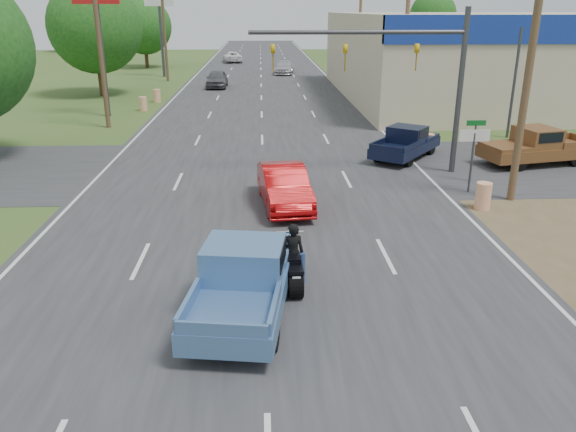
{
  "coord_description": "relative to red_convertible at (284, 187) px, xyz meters",
  "views": [
    {
      "loc": [
        -0.02,
        -7.03,
        6.88
      ],
      "look_at": [
        0.7,
        8.08,
        1.3
      ],
      "focal_mm": 35.0,
      "sensor_mm": 36.0,
      "label": 1
    }
  ],
  "objects": [
    {
      "name": "barrel_2",
      "position": [
        -9.28,
        21.31,
        -0.25
      ],
      "size": [
        0.56,
        0.56,
        1.0
      ],
      "primitive_type": "cylinder",
      "color": "orange",
      "rests_on": "ground"
    },
    {
      "name": "utility_pole_3",
      "position": [
        8.72,
        36.31,
        4.57
      ],
      "size": [
        2.0,
        0.28,
        10.0
      ],
      "color": "#4C3823",
      "rests_on": "ground"
    },
    {
      "name": "distant_car_silver",
      "position": [
        1.86,
        45.44,
        -0.02
      ],
      "size": [
        2.51,
        5.21,
        1.46
      ],
      "primitive_type": "imported",
      "rotation": [
        0.0,
        0.0,
        -0.09
      ],
      "color": "#B7B6BB",
      "rests_on": "ground"
    },
    {
      "name": "distant_car_grey",
      "position": [
        -4.88,
        33.86,
        0.04
      ],
      "size": [
        1.92,
        4.63,
        1.57
      ],
      "primitive_type": "imported",
      "rotation": [
        0.0,
        0.0,
        -0.01
      ],
      "color": "#515155",
      "rests_on": "ground"
    },
    {
      "name": "lane_sign",
      "position": [
        7.42,
        1.31,
        1.15
      ],
      "size": [
        1.2,
        0.08,
        2.52
      ],
      "color": "#3F3F44",
      "rests_on": "ground"
    },
    {
      "name": "pole_sign_left_far",
      "position": [
        -11.28,
        43.31,
        6.42
      ],
      "size": [
        3.0,
        0.35,
        9.2
      ],
      "color": "#3F3F44",
      "rests_on": "ground"
    },
    {
      "name": "street_name_sign",
      "position": [
        8.02,
        2.81,
        0.86
      ],
      "size": [
        0.8,
        0.08,
        2.61
      ],
      "color": "#3F3F44",
      "rests_on": "ground"
    },
    {
      "name": "tree_2",
      "position": [
        -14.98,
        53.31,
        4.21
      ],
      "size": [
        6.72,
        6.72,
        8.32
      ],
      "color": "#422D19",
      "rests_on": "ground"
    },
    {
      "name": "main_road",
      "position": [
        -0.78,
        27.31,
        -0.74
      ],
      "size": [
        15.0,
        180.0,
        0.02
      ],
      "primitive_type": "cube",
      "color": "#2D2D30",
      "rests_on": "ground"
    },
    {
      "name": "utility_pole_5",
      "position": [
        -10.28,
        15.31,
        4.57
      ],
      "size": [
        2.0,
        0.28,
        10.0
      ],
      "color": "#4C3823",
      "rests_on": "ground"
    },
    {
      "name": "utility_pole_2",
      "position": [
        8.72,
        18.31,
        4.57
      ],
      "size": [
        2.0,
        0.28,
        10.0
      ],
      "color": "#4C3823",
      "rests_on": "ground"
    },
    {
      "name": "signal_mast",
      "position": [
        5.04,
        4.31,
        4.05
      ],
      "size": [
        9.12,
        0.4,
        7.0
      ],
      "color": "#3F3F44",
      "rests_on": "ground"
    },
    {
      "name": "brown_pickup",
      "position": [
        11.96,
        5.41,
        0.13
      ],
      "size": [
        5.59,
        3.12,
        1.75
      ],
      "rotation": [
        0.0,
        0.0,
        1.79
      ],
      "color": "black",
      "rests_on": "ground"
    },
    {
      "name": "tree_1",
      "position": [
        -14.28,
        29.31,
        4.83
      ],
      "size": [
        7.56,
        7.56,
        9.36
      ],
      "color": "#422D19",
      "rests_on": "ground"
    },
    {
      "name": "tree_6",
      "position": [
        -30.78,
        82.31,
        5.76
      ],
      "size": [
        8.82,
        8.82,
        10.92
      ],
      "color": "#422D19",
      "rests_on": "ground"
    },
    {
      "name": "barrel_0",
      "position": [
        7.22,
        -0.69,
        -0.25
      ],
      "size": [
        0.56,
        0.56,
        1.0
      ],
      "primitive_type": "cylinder",
      "color": "orange",
      "rests_on": "ground"
    },
    {
      "name": "motorcycle",
      "position": [
        -0.03,
        -6.42,
        -0.21
      ],
      "size": [
        0.74,
        2.4,
        1.22
      ],
      "rotation": [
        0.0,
        0.0,
        0.04
      ],
      "color": "black",
      "rests_on": "ground"
    },
    {
      "name": "utility_pole_1",
      "position": [
        8.72,
        0.31,
        4.57
      ],
      "size": [
        2.0,
        0.28,
        10.0
      ],
      "color": "#4C3823",
      "rests_on": "ground"
    },
    {
      "name": "blue_pickup",
      "position": [
        -1.26,
        -7.54,
        0.13
      ],
      "size": [
        2.72,
        5.45,
        1.73
      ],
      "rotation": [
        0.0,
        0.0,
        -0.14
      ],
      "color": "black",
      "rests_on": "ground"
    },
    {
      "name": "utility_pole_6",
      "position": [
        -10.28,
        39.31,
        4.57
      ],
      "size": [
        2.0,
        0.28,
        10.0
      ],
      "color": "#4C3823",
      "rests_on": "ground"
    },
    {
      "name": "pole_sign_left_near",
      "position": [
        -11.28,
        19.31,
        6.42
      ],
      "size": [
        3.0,
        0.35,
        9.2
      ],
      "color": "#3F3F44",
      "rests_on": "ground"
    },
    {
      "name": "tree_5",
      "position": [
        29.22,
        82.31,
        5.14
      ],
      "size": [
        7.98,
        7.98,
        9.88
      ],
      "color": "#422D19",
      "rests_on": "ground"
    },
    {
      "name": "navy_pickup",
      "position": [
        6.29,
        6.96,
        0.04
      ],
      "size": [
        4.27,
        4.84,
        1.56
      ],
      "rotation": [
        0.0,
        0.0,
        -0.65
      ],
      "color": "black",
      "rests_on": "ground"
    },
    {
      "name": "barrel_1",
      "position": [
        7.62,
        7.81,
        -0.25
      ],
      "size": [
        0.56,
        0.56,
        1.0
      ],
      "primitive_type": "cylinder",
      "color": "orange",
      "rests_on": "ground"
    },
    {
      "name": "cross_road",
      "position": [
        -0.78,
        5.31,
        -0.74
      ],
      "size": [
        120.0,
        10.0,
        0.02
      ],
      "primitive_type": "cube",
      "color": "#2D2D30",
      "rests_on": "ground"
    },
    {
      "name": "distant_car_white",
      "position": [
        -4.65,
        60.6,
        -0.04
      ],
      "size": [
        2.95,
        5.35,
        1.42
      ],
      "primitive_type": "imported",
      "rotation": [
        0.0,
        0.0,
        3.26
      ],
      "color": "white",
      "rests_on": "ground"
    },
    {
      "name": "barrel_3",
      "position": [
        -8.98,
        25.31,
        -0.25
      ],
      "size": [
        0.56,
        0.56,
        1.0
      ],
      "primitive_type": "cylinder",
      "color": "orange",
      "rests_on": "ground"
    },
    {
      "name": "red_convertible",
      "position": [
        0.0,
        0.0,
        0.0
      ],
      "size": [
        2.07,
        4.69,
        1.5
      ],
      "primitive_type": "imported",
      "rotation": [
        0.0,
        0.0,
        0.11
      ],
      "color": "#A40709",
      "rests_on": "ground"
    },
    {
      "name": "rider",
      "position": [
        -0.04,
        -6.35,
        0.07
      ],
      "size": [
        0.61,
        0.42,
        1.63
      ],
      "primitive_type": "imported",
      "rotation": [
        0.0,
        0.0,
        3.18
      ],
      "color": "black",
      "rests_on": "ground"
    }
  ]
}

